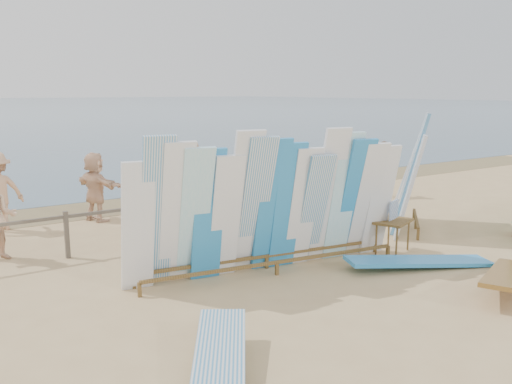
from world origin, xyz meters
TOP-DOWN VIEW (x-y plane):
  - ground at (0.00, 0.00)m, footprint 160.00×160.00m
  - wet_sand_strip at (0.00, 7.20)m, footprint 40.00×2.60m
  - fence at (0.00, 3.00)m, footprint 12.08×0.08m
  - main_surfboard_rack at (0.74, 0.22)m, footprint 5.12×1.37m
  - side_surfboard_rack at (5.08, 0.97)m, footprint 2.14×2.06m
  - vendor_table at (3.38, -0.16)m, footprint 0.93×0.80m
  - flat_board_d at (3.09, -1.07)m, footprint 2.72×1.50m
  - flat_board_c at (3.51, -2.50)m, footprint 2.66×1.68m
  - beach_chair_left at (0.84, 3.87)m, footprint 0.73×0.73m
  - beach_chair_right at (0.73, 3.95)m, footprint 0.71×0.72m
  - stroller at (2.66, 3.82)m, footprint 0.77×0.98m
  - beachgoer_7 at (1.79, 5.16)m, footprint 0.72×0.75m
  - beachgoer_9 at (4.54, 6.28)m, footprint 1.10×1.00m
  - beachgoer_5 at (-0.61, 5.65)m, footprint 0.99×1.64m
  - beachgoer_6 at (0.65, 4.05)m, footprint 0.95×0.55m
  - beachgoer_10 at (7.45, 3.99)m, footprint 1.01×0.51m

SIDE VIEW (x-z plane):
  - ground at x=0.00m, z-range 0.00..0.00m
  - wet_sand_strip at x=0.00m, z-range -0.01..0.01m
  - flat_board_d at x=3.09m, z-range -0.12..0.12m
  - flat_board_c at x=3.51m, z-range -0.22..0.22m
  - beach_chair_right at x=0.73m, z-range -0.17..0.63m
  - beach_chair_left at x=0.84m, z-range -0.17..0.65m
  - vendor_table at x=3.38m, z-range -0.17..0.87m
  - stroller at x=2.66m, z-range -0.12..1.08m
  - fence at x=0.00m, z-range 0.18..1.08m
  - beachgoer_9 at x=4.54m, z-range 0.00..1.64m
  - beachgoer_10 at x=7.45m, z-range 0.00..1.66m
  - beachgoer_5 at x=-0.61m, z-range 0.00..1.68m
  - beachgoer_7 at x=1.79m, z-range 0.00..1.84m
  - beachgoer_6 at x=0.65m, z-range 0.00..1.85m
  - main_surfboard_rack at x=0.74m, z-range -0.13..2.39m
  - side_surfboard_rack at x=5.08m, z-range -0.13..2.53m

